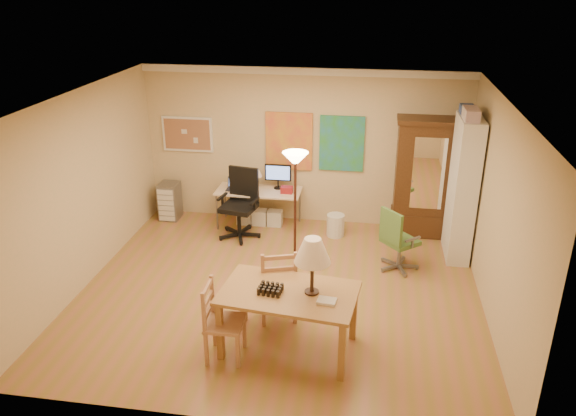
% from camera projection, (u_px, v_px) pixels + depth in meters
% --- Properties ---
extents(floor, '(5.50, 5.50, 0.00)m').
position_uv_depth(floor, '(280.00, 291.00, 7.86)').
color(floor, olive).
rests_on(floor, ground).
extents(crown_molding, '(5.50, 0.08, 0.12)m').
position_uv_depth(crown_molding, '(304.00, 71.00, 9.07)').
color(crown_molding, white).
rests_on(crown_molding, floor).
extents(corkboard, '(0.90, 0.04, 0.62)m').
position_uv_depth(corkboard, '(187.00, 134.00, 9.81)').
color(corkboard, '#986647').
rests_on(corkboard, floor).
extents(art_panel_left, '(0.80, 0.04, 1.00)m').
position_uv_depth(art_panel_left, '(289.00, 141.00, 9.58)').
color(art_panel_left, gold).
rests_on(art_panel_left, floor).
extents(art_panel_right, '(0.75, 0.04, 0.95)m').
position_uv_depth(art_panel_right, '(342.00, 144.00, 9.45)').
color(art_panel_right, teal).
rests_on(art_panel_right, floor).
extents(dining_table, '(1.64, 1.10, 1.45)m').
position_uv_depth(dining_table, '(297.00, 281.00, 6.31)').
color(dining_table, brown).
rests_on(dining_table, floor).
extents(ladder_chair_back, '(0.58, 0.57, 1.01)m').
position_uv_depth(ladder_chair_back, '(278.00, 286.00, 7.08)').
color(ladder_chair_back, '#A8754C').
rests_on(ladder_chair_back, floor).
extents(ladder_chair_left, '(0.43, 0.45, 0.95)m').
position_uv_depth(ladder_chair_left, '(222.00, 323.00, 6.37)').
color(ladder_chair_left, '#A8754C').
rests_on(ladder_chair_left, floor).
extents(torchiere_lamp, '(0.35, 0.35, 1.93)m').
position_uv_depth(torchiere_lamp, '(295.00, 180.00, 7.54)').
color(torchiere_lamp, '#41221A').
rests_on(torchiere_lamp, floor).
extents(computer_desk, '(1.45, 0.63, 1.10)m').
position_uv_depth(computer_desk, '(261.00, 203.00, 9.76)').
color(computer_desk, beige).
rests_on(computer_desk, floor).
extents(office_chair_black, '(0.71, 0.71, 1.16)m').
position_uv_depth(office_chair_black, '(240.00, 219.00, 9.38)').
color(office_chair_black, black).
rests_on(office_chair_black, floor).
extents(office_chair_green, '(0.63, 0.63, 0.98)m').
position_uv_depth(office_chair_green, '(397.00, 253.00, 8.34)').
color(office_chair_green, slate).
rests_on(office_chair_green, floor).
extents(drawer_cart, '(0.33, 0.40, 0.66)m').
position_uv_depth(drawer_cart, '(170.00, 201.00, 10.04)').
color(drawer_cart, slate).
rests_on(drawer_cart, floor).
extents(armoire, '(1.08, 0.51, 2.00)m').
position_uv_depth(armoire, '(426.00, 185.00, 9.26)').
color(armoire, '#321E0D').
rests_on(armoire, floor).
extents(bookshelf, '(0.33, 0.88, 2.20)m').
position_uv_depth(bookshelf, '(462.00, 189.00, 8.47)').
color(bookshelf, white).
rests_on(bookshelf, floor).
extents(wastebin, '(0.30, 0.30, 0.38)m').
position_uv_depth(wastebin, '(336.00, 225.00, 9.44)').
color(wastebin, silver).
rests_on(wastebin, floor).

